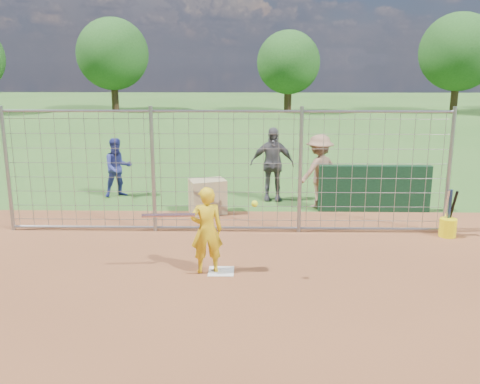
{
  "coord_description": "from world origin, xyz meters",
  "views": [
    {
      "loc": [
        0.49,
        -8.64,
        3.5
      ],
      "look_at": [
        0.3,
        0.8,
        1.15
      ],
      "focal_mm": 40.0,
      "sensor_mm": 36.0,
      "label": 1
    }
  ],
  "objects_px": {
    "bystander_b": "(272,164)",
    "bystander_c": "(319,171)",
    "equipment_bin": "(208,197)",
    "bucket_with_bats": "(448,225)",
    "batter": "(207,230)",
    "bystander_a": "(118,168)"
  },
  "relations": [
    {
      "from": "bystander_c",
      "to": "equipment_bin",
      "type": "relative_size",
      "value": 2.21
    },
    {
      "from": "equipment_bin",
      "to": "bucket_with_bats",
      "type": "xyz_separation_m",
      "value": [
        4.99,
        -1.6,
        -0.15
      ]
    },
    {
      "from": "bucket_with_bats",
      "to": "bystander_b",
      "type": "bearing_deg",
      "value": 140.41
    },
    {
      "from": "bystander_b",
      "to": "bystander_c",
      "type": "relative_size",
      "value": 1.06
    },
    {
      "from": "batter",
      "to": "equipment_bin",
      "type": "relative_size",
      "value": 1.85
    },
    {
      "from": "bystander_c",
      "to": "equipment_bin",
      "type": "xyz_separation_m",
      "value": [
        -2.64,
        -0.62,
        -0.48
      ]
    },
    {
      "from": "bystander_b",
      "to": "bystander_a",
      "type": "bearing_deg",
      "value": 177.64
    },
    {
      "from": "batter",
      "to": "bucket_with_bats",
      "type": "relative_size",
      "value": 1.52
    },
    {
      "from": "batter",
      "to": "bystander_b",
      "type": "bearing_deg",
      "value": -115.4
    },
    {
      "from": "equipment_bin",
      "to": "bucket_with_bats",
      "type": "height_order",
      "value": "bucket_with_bats"
    },
    {
      "from": "bystander_c",
      "to": "bucket_with_bats",
      "type": "bearing_deg",
      "value": 102.48
    },
    {
      "from": "bystander_b",
      "to": "bucket_with_bats",
      "type": "relative_size",
      "value": 1.91
    },
    {
      "from": "batter",
      "to": "equipment_bin",
      "type": "xyz_separation_m",
      "value": [
        -0.27,
        3.56,
        -0.34
      ]
    },
    {
      "from": "batter",
      "to": "bystander_b",
      "type": "relative_size",
      "value": 0.8
    },
    {
      "from": "bystander_c",
      "to": "equipment_bin",
      "type": "height_order",
      "value": "bystander_c"
    },
    {
      "from": "batter",
      "to": "bystander_a",
      "type": "height_order",
      "value": "bystander_a"
    },
    {
      "from": "bystander_a",
      "to": "bystander_b",
      "type": "bearing_deg",
      "value": -31.97
    },
    {
      "from": "bystander_a",
      "to": "bystander_b",
      "type": "xyz_separation_m",
      "value": [
        3.99,
        -0.28,
        0.17
      ]
    },
    {
      "from": "bystander_a",
      "to": "equipment_bin",
      "type": "bearing_deg",
      "value": -60.09
    },
    {
      "from": "equipment_bin",
      "to": "batter",
      "type": "bearing_deg",
      "value": -104.78
    },
    {
      "from": "bystander_a",
      "to": "equipment_bin",
      "type": "relative_size",
      "value": 1.92
    },
    {
      "from": "equipment_bin",
      "to": "bucket_with_bats",
      "type": "distance_m",
      "value": 5.24
    }
  ]
}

